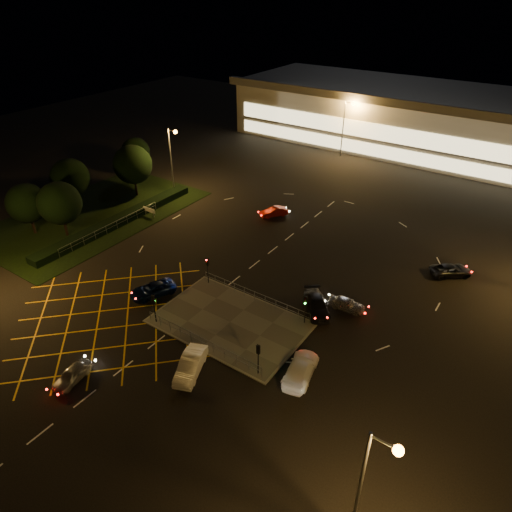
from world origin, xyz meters
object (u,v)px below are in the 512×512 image
Objects in this scene: signal_sw at (154,303)px; car_left_blue at (153,290)px; signal_ne at (306,304)px; car_right_silver at (347,304)px; signal_nw at (207,265)px; car_east_grey at (451,270)px; car_approach_white at (301,369)px; car_circ_red at (274,212)px; car_far_dkgrey at (316,305)px; signal_se at (258,354)px; car_queue_white at (191,365)px; car_near_silver at (72,375)px.

signal_sw reaches higher than car_left_blue.
car_right_silver is at bearing 61.34° from signal_ne.
signal_nw reaches higher than car_right_silver.
car_left_blue is 33.01m from car_east_grey.
signal_nw is at bearing -33.86° from car_approach_white.
signal_ne is 0.66× the size of car_left_blue.
signal_ne is at bearing -146.35° from signal_sw.
car_left_blue reaches higher than car_circ_red.
car_approach_white is at bearing -172.82° from signal_sw.
car_left_blue is at bearing 165.26° from car_far_dkgrey.
signal_se is 1.00× the size of signal_ne.
car_approach_white is at bearing -22.06° from signal_nw.
car_left_blue is 18.57m from car_approach_white.
signal_sw is 0.67× the size of car_queue_white.
car_near_silver is 0.99× the size of car_right_silver.
signal_sw is 0.81× the size of car_circ_red.
signal_nw reaches higher than car_near_silver.
signal_sw is 19.05m from car_right_silver.
signal_se is at bearing -130.11° from car_far_dkgrey.
signal_se is 12.71m from car_right_silver.
car_far_dkgrey reaches higher than car_east_grey.
car_right_silver is at bearing -100.95° from signal_se.
signal_se is 14.41m from signal_nw.
car_east_grey is 0.88× the size of car_approach_white.
car_far_dkgrey is (11.97, 2.49, -1.65)m from signal_nw.
signal_se reaches higher than car_east_grey.
car_queue_white is (7.52, 6.28, 0.15)m from car_near_silver.
car_left_blue is (-3.50, -4.89, -1.70)m from signal_nw.
car_left_blue is (-3.10, 12.38, 0.04)m from car_near_silver.
signal_sw is 32.75m from car_east_grey.
car_queue_white is 31.17m from car_east_grey.
car_far_dkgrey is (15.47, 7.38, 0.05)m from car_left_blue.
car_approach_white is (15.43, 11.18, 0.13)m from car_near_silver.
car_queue_white reaches higher than car_far_dkgrey.
signal_sw is at bearing -4.61° from car_approach_white.
car_approach_white is at bearing 19.50° from car_left_blue.
car_right_silver is 0.96× the size of car_circ_red.
signal_se is 0.67× the size of car_queue_white.
car_near_silver is 0.70× the size of car_approach_white.
car_left_blue is at bearing 95.55° from car_near_silver.
signal_sw reaches higher than car_far_dkgrey.
car_far_dkgrey is 3.07m from car_right_silver.
car_queue_white is at bearing -113.93° from signal_ne.
signal_sw is 14.41m from signal_ne.
car_circ_red is (-2.90, 25.93, -1.73)m from signal_sw.
car_far_dkgrey is at bearing -138.82° from signal_sw.
car_far_dkgrey is at bearing -10.37° from car_circ_red.
signal_se is 5.95m from car_queue_white.
car_far_dkgrey is 21.45m from car_circ_red.
car_east_grey is at bearing -35.21° from car_right_silver.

